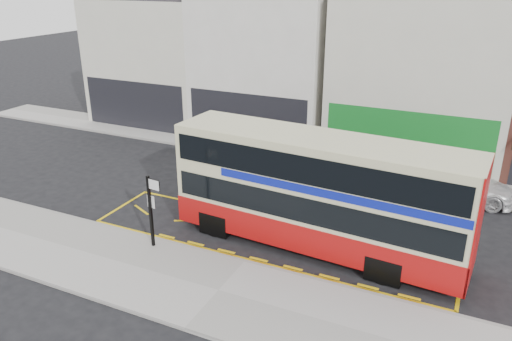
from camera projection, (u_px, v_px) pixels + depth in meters
The scene contains 14 objects.
ground at pixel (250, 259), 17.95m from camera, with size 120.00×120.00×0.00m, color black.
pavement at pixel (219, 292), 15.98m from camera, with size 40.00×4.00×0.15m, color #A3A09B.
kerb at pixel (245, 262), 17.60m from camera, with size 40.00×0.15×0.15m, color gray.
far_pavement at pixel (337, 160), 27.17m from camera, with size 50.00×3.00×0.15m, color #A3A09B.
road_markings at pixel (268, 239), 19.29m from camera, with size 14.00×3.40×0.01m, color #E4BA0C, non-canonical shape.
terrace_far_left at pixel (167, 47), 34.07m from camera, with size 8.00×8.01×10.80m.
terrace_left at pixel (274, 46), 30.74m from camera, with size 8.00×8.01×11.80m.
terrace_green_shop at pixel (425, 61), 27.29m from camera, with size 9.00×8.01×11.30m.
double_decker_bus at pixel (319, 192), 17.89m from camera, with size 10.96×3.24×4.32m.
bus_stop_post at pixel (151, 205), 17.90m from camera, with size 0.69×0.17×2.80m.
car_silver at pixel (216, 143), 27.77m from camera, with size 1.75×4.34×1.48m, color silver.
car_grey at pixel (291, 149), 26.78m from camera, with size 1.63×4.68×1.54m, color #494A51.
car_white at pixel (454, 184), 22.44m from camera, with size 2.08×5.12×1.49m, color white.
street_tree_left at pixel (128, 59), 32.23m from camera, with size 2.97×2.97×6.42m.
Camera 1 is at (6.76, -13.92, 9.63)m, focal length 35.00 mm.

